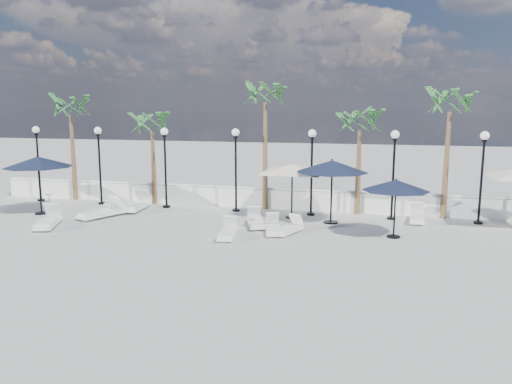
% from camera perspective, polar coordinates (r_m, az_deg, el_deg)
% --- Properties ---
extents(ground, '(100.00, 100.00, 0.00)m').
position_cam_1_polar(ground, '(17.34, -8.34, -6.51)').
color(ground, '#A4A5A0').
rests_on(ground, ground).
extents(balustrade, '(26.00, 0.30, 1.01)m').
position_cam_1_polar(balustrade, '(24.15, -1.63, -0.63)').
color(balustrade, white).
rests_on(balustrade, ground).
extents(lamppost_0, '(0.36, 0.36, 3.84)m').
position_cam_1_polar(lamppost_0, '(27.74, -23.69, 4.12)').
color(lamppost_0, black).
rests_on(lamppost_0, ground).
extents(lamppost_1, '(0.36, 0.36, 3.84)m').
position_cam_1_polar(lamppost_1, '(25.76, -17.49, 4.12)').
color(lamppost_1, black).
rests_on(lamppost_1, ground).
extents(lamppost_2, '(0.36, 0.36, 3.84)m').
position_cam_1_polar(lamppost_2, '(24.13, -10.36, 4.06)').
color(lamppost_2, black).
rests_on(lamppost_2, ground).
extents(lamppost_3, '(0.36, 0.36, 3.84)m').
position_cam_1_polar(lamppost_3, '(22.91, -2.33, 3.91)').
color(lamppost_3, black).
rests_on(lamppost_3, ground).
extents(lamppost_4, '(0.36, 0.36, 3.84)m').
position_cam_1_polar(lamppost_4, '(22.19, 6.39, 3.67)').
color(lamppost_4, black).
rests_on(lamppost_4, ground).
extents(lamppost_5, '(0.36, 0.36, 3.84)m').
position_cam_1_polar(lamppost_5, '(22.01, 15.48, 3.32)').
color(lamppost_5, black).
rests_on(lamppost_5, ground).
extents(lamppost_6, '(0.36, 0.36, 3.84)m').
position_cam_1_polar(lamppost_6, '(22.38, 24.48, 2.90)').
color(lamppost_6, black).
rests_on(lamppost_6, ground).
extents(palm_0, '(2.60, 2.60, 5.50)m').
position_cam_1_polar(palm_0, '(27.41, -20.45, 8.55)').
color(palm_0, brown).
rests_on(palm_0, ground).
extents(palm_1, '(2.60, 2.60, 4.70)m').
position_cam_1_polar(palm_1, '(25.18, -11.78, 7.13)').
color(palm_1, brown).
rests_on(palm_1, ground).
extents(palm_2, '(2.60, 2.60, 6.10)m').
position_cam_1_polar(palm_2, '(23.27, 1.07, 10.48)').
color(palm_2, brown).
rests_on(palm_2, ground).
extents(palm_3, '(2.60, 2.60, 4.90)m').
position_cam_1_polar(palm_3, '(22.71, 11.79, 7.35)').
color(palm_3, brown).
rests_on(palm_3, ground).
extents(palm_4, '(2.60, 2.60, 5.70)m').
position_cam_1_polar(palm_4, '(22.85, 21.28, 8.86)').
color(palm_4, brown).
rests_on(palm_4, ground).
extents(lounger_0, '(1.49, 2.22, 0.80)m').
position_cam_1_polar(lounger_0, '(22.85, -17.23, -2.19)').
color(lounger_0, white).
rests_on(lounger_0, ground).
extents(lounger_1, '(0.89, 2.20, 0.80)m').
position_cam_1_polar(lounger_1, '(24.06, -13.50, -1.42)').
color(lounger_1, white).
rests_on(lounger_1, ground).
extents(lounger_2, '(1.39, 2.17, 0.78)m').
position_cam_1_polar(lounger_2, '(21.84, -22.65, -3.07)').
color(lounger_2, white).
rests_on(lounger_2, ground).
extents(lounger_3, '(0.81, 1.79, 0.65)m').
position_cam_1_polar(lounger_3, '(18.60, -3.24, -4.60)').
color(lounger_3, white).
rests_on(lounger_3, ground).
extents(lounger_4, '(1.03, 1.72, 0.61)m').
position_cam_1_polar(lounger_4, '(19.18, 3.72, -4.20)').
color(lounger_4, white).
rests_on(lounger_4, ground).
extents(lounger_5, '(1.12, 1.84, 0.66)m').
position_cam_1_polar(lounger_5, '(20.26, -0.04, -3.38)').
color(lounger_5, white).
rests_on(lounger_5, ground).
extents(lounger_6, '(0.95, 1.77, 0.63)m').
position_cam_1_polar(lounger_6, '(19.23, 1.96, -4.13)').
color(lounger_6, white).
rests_on(lounger_6, ground).
extents(lounger_7, '(0.67, 1.80, 0.66)m').
position_cam_1_polar(lounger_7, '(22.14, 17.93, -2.72)').
color(lounger_7, white).
rests_on(lounger_7, ground).
extents(side_table_0, '(0.45, 0.45, 0.44)m').
position_cam_1_polar(side_table_0, '(27.35, -22.55, -0.59)').
color(side_table_0, white).
rests_on(side_table_0, ground).
extents(side_table_1, '(0.53, 0.53, 0.51)m').
position_cam_1_polar(side_table_1, '(23.44, -16.36, -1.75)').
color(side_table_1, white).
rests_on(side_table_1, ground).
extents(side_table_2, '(0.50, 0.50, 0.48)m').
position_cam_1_polar(side_table_2, '(20.13, -0.08, -3.25)').
color(side_table_2, white).
rests_on(side_table_2, ground).
extents(parasol_navy_left, '(3.04, 3.04, 2.68)m').
position_cam_1_polar(parasol_navy_left, '(24.37, -23.67, 3.14)').
color(parasol_navy_left, black).
rests_on(parasol_navy_left, ground).
extents(parasol_navy_mid, '(3.02, 3.02, 2.71)m').
position_cam_1_polar(parasol_navy_mid, '(20.76, 8.69, 2.88)').
color(parasol_navy_mid, black).
rests_on(parasol_navy_mid, ground).
extents(parasol_navy_right, '(2.49, 2.49, 2.23)m').
position_cam_1_polar(parasol_navy_right, '(18.99, 15.70, 0.71)').
color(parasol_navy_right, black).
rests_on(parasol_navy_right, ground).
extents(parasol_cream_sq_a, '(5.17, 5.17, 2.54)m').
position_cam_1_polar(parasol_cream_sq_a, '(21.58, 4.17, 3.15)').
color(parasol_cream_sq_a, black).
rests_on(parasol_cream_sq_a, ground).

